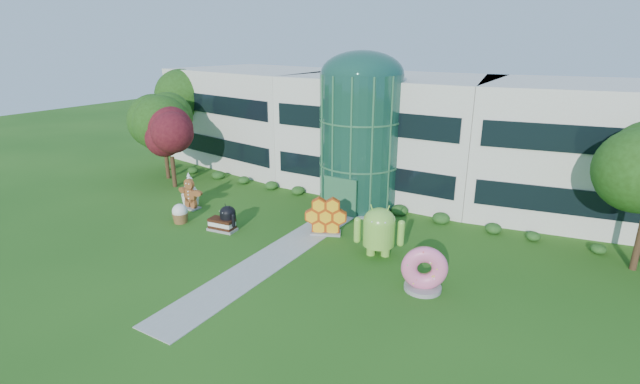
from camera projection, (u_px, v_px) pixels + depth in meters
The scene contains 14 objects.
ground at pixel (264, 263), 26.45m from camera, with size 140.00×140.00×0.00m, color #215114.
building at pixel (391, 131), 39.61m from camera, with size 46.00×15.00×9.30m, color beige, non-canonical shape.
atrium at pixel (360, 141), 34.66m from camera, with size 6.00×6.00×9.80m, color #194738.
walkway at pixel (285, 250), 28.07m from camera, with size 2.40×20.00×0.04m, color #9E9E93.
tree_red at pixel (172, 153), 39.19m from camera, with size 4.00×4.00×6.00m, color #3F0C14, non-canonical shape.
trees_backdrop at pixel (366, 148), 35.69m from camera, with size 52.00×8.00×8.40m, color #1E3F0F, non-canonical shape.
android_green at pixel (379, 228), 26.90m from camera, with size 3.06×2.04×3.47m, color #7ABF3D, non-canonical shape.
android_black at pixel (228, 216), 30.81m from camera, with size 1.72×1.15×1.96m, color black, non-canonical shape.
donut at pixel (424, 268), 23.30m from camera, with size 2.36×1.13×2.46m, color #ED5A8A, non-canonical shape.
gingerbread at pixel (190, 194), 34.61m from camera, with size 2.56×0.99×2.37m, color brown, non-canonical shape.
ice_cream_sandwich at pixel (222, 225), 30.82m from camera, with size 1.90×0.95×0.85m, color black, non-canonical shape.
honeycomb at pixel (326, 218), 30.06m from camera, with size 2.90×1.04×2.28m, color #FFB119, non-canonical shape.
froyo at pixel (190, 189), 35.46m from camera, with size 1.46×1.46×2.51m, color white, non-canonical shape.
cupcake at pixel (180, 213), 32.08m from camera, with size 1.15×1.15×1.38m, color white, non-canonical shape.
Camera 1 is at (15.02, -18.76, 12.20)m, focal length 26.00 mm.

